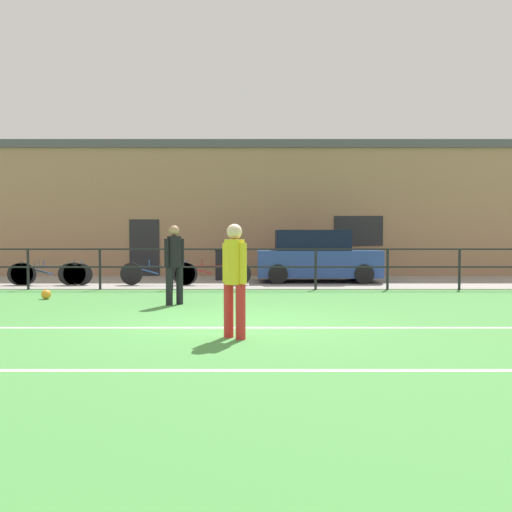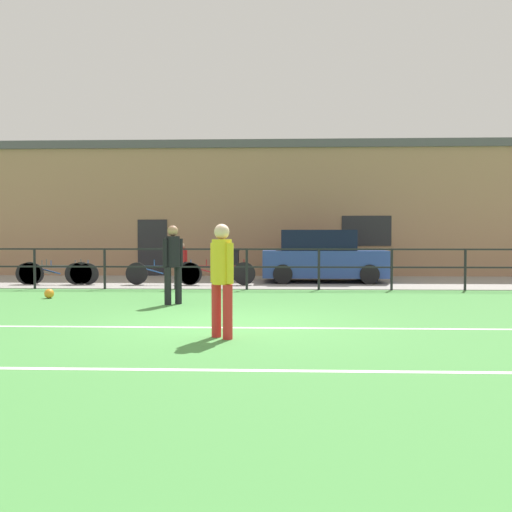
{
  "view_description": "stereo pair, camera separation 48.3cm",
  "coord_description": "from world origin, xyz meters",
  "px_view_note": "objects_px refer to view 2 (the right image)",
  "views": [
    {
      "loc": [
        0.34,
        -9.24,
        1.5
      ],
      "look_at": [
        0.37,
        2.88,
        1.05
      ],
      "focal_mm": 38.57,
      "sensor_mm": 36.0,
      "label": 1
    },
    {
      "loc": [
        0.82,
        -9.23,
        1.5
      ],
      "look_at": [
        0.37,
        2.88,
        1.05
      ],
      "focal_mm": 38.57,
      "sensor_mm": 36.0,
      "label": 2
    }
  ],
  "objects_px": {
    "bicycle_parked_2": "(216,273)",
    "player_goalkeeper": "(173,260)",
    "bicycle_parked_3": "(61,273)",
    "player_striker": "(222,273)",
    "parked_car_red": "(322,257)",
    "soccer_ball_match": "(49,294)",
    "bicycle_parked_0": "(51,273)",
    "spectator_child": "(182,259)",
    "trash_bin_0": "(230,264)",
    "bicycle_parked_1": "(164,273)",
    "bicycle_parked_4": "(55,273)"
  },
  "relations": [
    {
      "from": "bicycle_parked_2",
      "to": "player_goalkeeper",
      "type": "bearing_deg",
      "value": -95.56
    },
    {
      "from": "bicycle_parked_3",
      "to": "player_striker",
      "type": "bearing_deg",
      "value": -55.66
    },
    {
      "from": "parked_car_red",
      "to": "bicycle_parked_3",
      "type": "relative_size",
      "value": 1.67
    },
    {
      "from": "player_striker",
      "to": "player_goalkeeper",
      "type": "bearing_deg",
      "value": -26.56
    },
    {
      "from": "soccer_ball_match",
      "to": "bicycle_parked_3",
      "type": "distance_m",
      "value": 3.67
    },
    {
      "from": "bicycle_parked_0",
      "to": "bicycle_parked_2",
      "type": "xyz_separation_m",
      "value": [
        5.05,
        -0.0,
        0.02
      ]
    },
    {
      "from": "soccer_ball_match",
      "to": "spectator_child",
      "type": "bearing_deg",
      "value": 68.15
    },
    {
      "from": "bicycle_parked_3",
      "to": "trash_bin_0",
      "type": "xyz_separation_m",
      "value": [
        5.01,
        1.97,
        0.19
      ]
    },
    {
      "from": "player_goalkeeper",
      "to": "trash_bin_0",
      "type": "height_order",
      "value": "player_goalkeeper"
    },
    {
      "from": "bicycle_parked_1",
      "to": "player_striker",
      "type": "bearing_deg",
      "value": -72.84
    },
    {
      "from": "player_striker",
      "to": "soccer_ball_match",
      "type": "xyz_separation_m",
      "value": [
        -4.65,
        4.95,
        -0.84
      ]
    },
    {
      "from": "bicycle_parked_2",
      "to": "bicycle_parked_4",
      "type": "xyz_separation_m",
      "value": [
        -4.9,
        0.0,
        -0.0
      ]
    },
    {
      "from": "bicycle_parked_1",
      "to": "trash_bin_0",
      "type": "xyz_separation_m",
      "value": [
        1.85,
        1.97,
        0.18
      ]
    },
    {
      "from": "trash_bin_0",
      "to": "player_striker",
      "type": "bearing_deg",
      "value": -85.87
    },
    {
      "from": "bicycle_parked_2",
      "to": "spectator_child",
      "type": "bearing_deg",
      "value": 123.1
    },
    {
      "from": "soccer_ball_match",
      "to": "parked_car_red",
      "type": "relative_size",
      "value": 0.06
    },
    {
      "from": "soccer_ball_match",
      "to": "bicycle_parked_3",
      "type": "height_order",
      "value": "bicycle_parked_3"
    },
    {
      "from": "soccer_ball_match",
      "to": "bicycle_parked_1",
      "type": "height_order",
      "value": "bicycle_parked_1"
    },
    {
      "from": "soccer_ball_match",
      "to": "spectator_child",
      "type": "relative_size",
      "value": 0.18
    },
    {
      "from": "player_striker",
      "to": "trash_bin_0",
      "type": "distance_m",
      "value": 10.44
    },
    {
      "from": "player_goalkeeper",
      "to": "bicycle_parked_3",
      "type": "distance_m",
      "value": 6.28
    },
    {
      "from": "bicycle_parked_2",
      "to": "trash_bin_0",
      "type": "distance_m",
      "value": 1.99
    },
    {
      "from": "parked_car_red",
      "to": "bicycle_parked_1",
      "type": "xyz_separation_m",
      "value": [
        -4.87,
        -1.31,
        -0.43
      ]
    },
    {
      "from": "bicycle_parked_4",
      "to": "trash_bin_0",
      "type": "distance_m",
      "value": 5.53
    },
    {
      "from": "parked_car_red",
      "to": "trash_bin_0",
      "type": "height_order",
      "value": "parked_car_red"
    },
    {
      "from": "spectator_child",
      "to": "trash_bin_0",
      "type": "distance_m",
      "value": 1.67
    },
    {
      "from": "player_goalkeeper",
      "to": "bicycle_parked_0",
      "type": "bearing_deg",
      "value": 97.97
    },
    {
      "from": "player_goalkeeper",
      "to": "spectator_child",
      "type": "distance_m",
      "value": 6.73
    },
    {
      "from": "bicycle_parked_1",
      "to": "player_goalkeeper",
      "type": "bearing_deg",
      "value": -75.8
    },
    {
      "from": "bicycle_parked_4",
      "to": "bicycle_parked_1",
      "type": "bearing_deg",
      "value": -0.0
    },
    {
      "from": "bicycle_parked_0",
      "to": "bicycle_parked_2",
      "type": "bearing_deg",
      "value": -0.0
    },
    {
      "from": "spectator_child",
      "to": "parked_car_red",
      "type": "distance_m",
      "value": 4.74
    },
    {
      "from": "bicycle_parked_1",
      "to": "bicycle_parked_2",
      "type": "distance_m",
      "value": 1.59
    },
    {
      "from": "bicycle_parked_3",
      "to": "bicycle_parked_4",
      "type": "distance_m",
      "value": 0.16
    },
    {
      "from": "soccer_ball_match",
      "to": "parked_car_red",
      "type": "distance_m",
      "value": 8.45
    },
    {
      "from": "parked_car_red",
      "to": "bicycle_parked_3",
      "type": "distance_m",
      "value": 8.15
    },
    {
      "from": "parked_car_red",
      "to": "bicycle_parked_3",
      "type": "height_order",
      "value": "parked_car_red"
    },
    {
      "from": "player_striker",
      "to": "bicycle_parked_1",
      "type": "distance_m",
      "value": 8.85
    },
    {
      "from": "player_goalkeeper",
      "to": "bicycle_parked_2",
      "type": "height_order",
      "value": "player_goalkeeper"
    },
    {
      "from": "spectator_child",
      "to": "bicycle_parked_1",
      "type": "distance_m",
      "value": 2.16
    },
    {
      "from": "bicycle_parked_1",
      "to": "bicycle_parked_3",
      "type": "xyz_separation_m",
      "value": [
        -3.16,
        0.0,
        -0.01
      ]
    },
    {
      "from": "bicycle_parked_0",
      "to": "trash_bin_0",
      "type": "height_order",
      "value": "trash_bin_0"
    },
    {
      "from": "bicycle_parked_0",
      "to": "soccer_ball_match",
      "type": "bearing_deg",
      "value": -67.91
    },
    {
      "from": "bicycle_parked_1",
      "to": "spectator_child",
      "type": "bearing_deg",
      "value": 84.51
    },
    {
      "from": "player_striker",
      "to": "bicycle_parked_1",
      "type": "bearing_deg",
      "value": -29.88
    },
    {
      "from": "bicycle_parked_1",
      "to": "bicycle_parked_2",
      "type": "height_order",
      "value": "bicycle_parked_2"
    },
    {
      "from": "player_striker",
      "to": "bicycle_parked_3",
      "type": "relative_size",
      "value": 0.72
    },
    {
      "from": "bicycle_parked_0",
      "to": "spectator_child",
      "type": "bearing_deg",
      "value": 30.05
    },
    {
      "from": "bicycle_parked_0",
      "to": "bicycle_parked_4",
      "type": "xyz_separation_m",
      "value": [
        0.15,
        -0.0,
        0.02
      ]
    },
    {
      "from": "bicycle_parked_1",
      "to": "bicycle_parked_2",
      "type": "bearing_deg",
      "value": 0.0
    }
  ]
}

